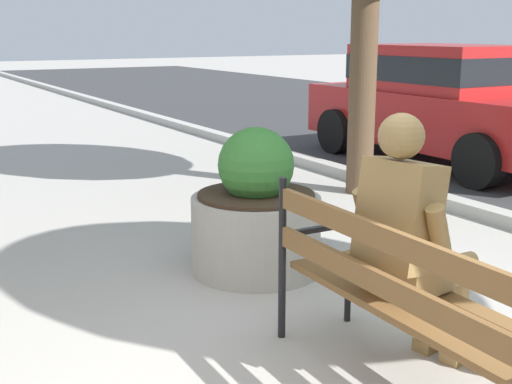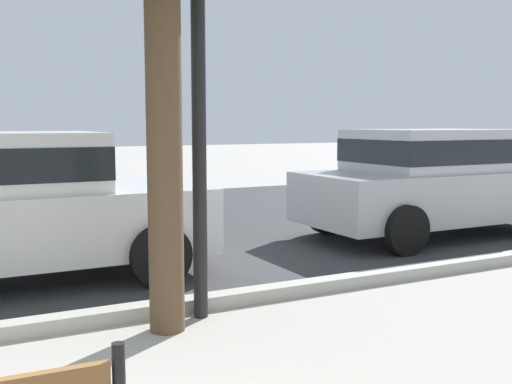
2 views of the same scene
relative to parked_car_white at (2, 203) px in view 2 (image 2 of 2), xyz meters
The scene contains 3 objects.
parked_car_white is the anchor object (origin of this frame).
parked_car_silver 5.87m from the parked_car_white, ahead, with size 4.10×1.93×1.56m.
lamp_post 2.95m from the parked_car_white, 55.11° to the right, with size 0.32×0.32×3.90m.
Camera 2 is at (0.52, -2.10, 1.66)m, focal length 43.49 mm.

